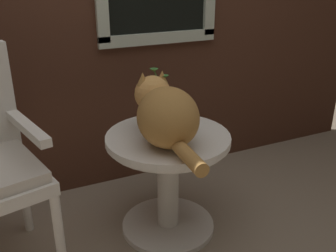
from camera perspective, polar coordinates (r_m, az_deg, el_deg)
The scene contains 3 objects.
wicker_side_table at distance 2.04m, azimuth 0.00°, elevation -6.04°, with size 0.64×0.64×0.57m.
cat at distance 1.81m, azimuth -0.40°, elevation 1.86°, with size 0.31×0.68×0.31m.
pewter_vase_with_ivy at distance 2.04m, azimuth -0.69°, elevation 2.49°, with size 0.13×0.12×0.31m.
Camera 1 is at (-0.65, -1.43, 1.36)m, focal length 41.25 mm.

